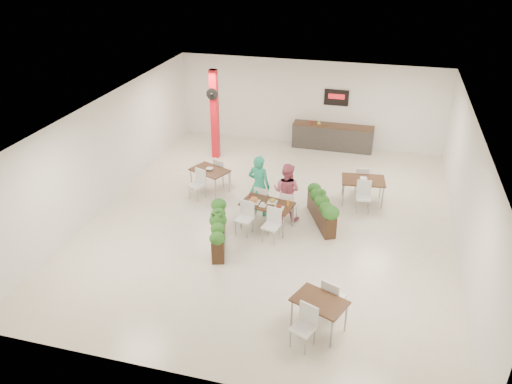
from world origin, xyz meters
TOP-DOWN VIEW (x-y plane):
  - ground at (0.00, 0.00)m, footprint 12.00×12.00m
  - room_shell at (0.00, 0.00)m, footprint 10.10×12.10m
  - red_column at (-3.00, 3.79)m, footprint 0.40×0.41m
  - service_counter at (1.00, 5.65)m, footprint 3.00×0.64m
  - main_table at (-0.05, -0.50)m, footprint 1.53×1.83m
  - diner_man at (-0.44, 0.16)m, footprint 0.75×0.57m
  - diner_woman at (0.36, 0.16)m, footprint 0.93×0.79m
  - planter_left at (-1.06, -1.65)m, footprint 0.87×1.90m
  - planter_right at (1.38, 0.14)m, footprint 1.05×1.81m
  - side_table_a at (-2.28, 1.15)m, footprint 1.36×1.66m
  - side_table_b at (2.40, 1.68)m, footprint 1.36×1.66m
  - side_table_c at (1.95, -4.15)m, footprint 1.25×1.66m

SIDE VIEW (x-z plane):
  - ground at x=0.00m, z-range 0.00..0.00m
  - service_counter at x=1.00m, z-range -0.61..1.59m
  - planter_right at x=1.38m, z-range -0.01..1.01m
  - planter_left at x=-1.06m, z-range 0.00..1.03m
  - side_table_c at x=1.95m, z-range 0.15..1.07m
  - side_table_a at x=-2.28m, z-range 0.16..1.09m
  - side_table_b at x=2.40m, z-range 0.17..1.10m
  - main_table at x=-0.05m, z-range 0.17..1.10m
  - diner_woman at x=0.36m, z-range 0.00..1.69m
  - diner_man at x=-0.44m, z-range 0.00..1.84m
  - red_column at x=-3.00m, z-range 0.04..3.24m
  - room_shell at x=0.00m, z-range 0.40..3.62m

